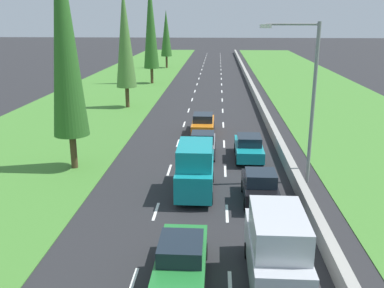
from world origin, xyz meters
name	(u,v)px	position (x,y,z in m)	size (l,w,h in m)	color
ground_plane	(209,88)	(0.00, 60.00, 0.00)	(300.00, 300.00, 0.00)	#28282B
grass_verge_left	(117,87)	(-12.65, 60.00, 0.02)	(14.00, 140.00, 0.04)	#478433
grass_verge_right	(316,89)	(14.35, 60.00, 0.02)	(14.00, 140.00, 0.04)	#478433
median_barrier	(251,85)	(5.70, 60.00, 0.42)	(0.44, 120.00, 0.85)	#9E9B93
lane_markings	(209,88)	(0.00, 60.00, 0.01)	(3.64, 116.00, 0.01)	white
green_sedan_centre_lane_second	(181,259)	(-0.02, 15.41, 0.81)	(1.82, 4.50, 1.64)	#237A33
silver_van_right_lane	(276,248)	(3.35, 15.40, 1.40)	(1.96, 4.90, 2.82)	silver
black_hatchback_right_lane	(260,186)	(3.44, 22.52, 0.84)	(1.74, 3.90, 1.72)	black
teal_van_centre_lane	(195,169)	(0.07, 23.47, 1.40)	(1.96, 4.90, 2.82)	teal
grey_hatchback_centre_lane	(203,144)	(0.24, 30.03, 0.84)	(1.74, 3.90, 1.72)	slate
teal_sedan_right_lane	(249,147)	(3.35, 29.59, 0.81)	(1.82, 4.50, 1.64)	teal
orange_sedan_centre_lane	(203,123)	(0.04, 36.11, 0.81)	(1.82, 4.50, 1.64)	orange
poplar_tree_second	(64,29)	(-7.78, 27.03, 8.53)	(2.17, 2.17, 14.96)	#4C3823
poplar_tree_third	(125,38)	(-8.31, 46.12, 7.21)	(2.11, 2.11, 12.31)	#4C3823
poplar_tree_fourth	(151,23)	(-8.30, 63.45, 8.44)	(2.17, 2.17, 14.77)	#4C3823
poplar_tree_fifth	(166,33)	(-8.49, 83.39, 6.34)	(2.06, 2.06, 10.58)	#4C3823
street_light_mast	(308,93)	(6.12, 25.48, 5.23)	(3.20, 0.28, 9.00)	gray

